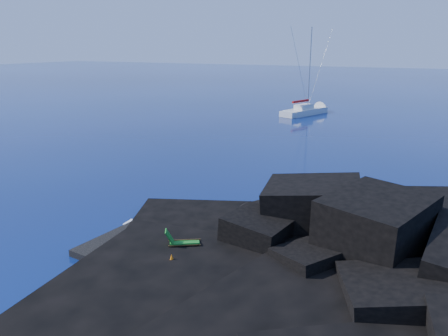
{
  "coord_description": "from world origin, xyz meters",
  "views": [
    {
      "loc": [
        15.68,
        -16.1,
        10.12
      ],
      "look_at": [
        2.74,
        9.53,
        2.0
      ],
      "focal_mm": 35.0,
      "sensor_mm": 36.0,
      "label": 1
    }
  ],
  "objects": [
    {
      "name": "sailboat",
      "position": [
        -2.86,
        47.88,
        0.0
      ],
      "size": [
        6.47,
        12.27,
        12.71
      ],
      "primitive_type": null,
      "rotation": [
        0.0,
        0.0,
        -0.34
      ],
      "color": "silver",
      "rests_on": "ground"
    },
    {
      "name": "surf_foam",
      "position": [
        5.0,
        5.0,
        0.0
      ],
      "size": [
        10.0,
        8.0,
        0.06
      ],
      "primitive_type": null,
      "color": "white",
      "rests_on": "ground"
    },
    {
      "name": "headland",
      "position": [
        13.0,
        3.0,
        0.0
      ],
      "size": [
        24.0,
        24.0,
        3.6
      ],
      "primitive_type": null,
      "color": "black",
      "rests_on": "ground"
    },
    {
      "name": "deck_chair",
      "position": [
        5.04,
        0.64,
        0.92
      ],
      "size": [
        1.79,
        1.5,
        1.14
      ],
      "primitive_type": null,
      "rotation": [
        0.0,
        0.0,
        0.56
      ],
      "color": "#186C1E",
      "rests_on": "beach"
    },
    {
      "name": "ground",
      "position": [
        0.0,
        0.0,
        0.0
      ],
      "size": [
        400.0,
        400.0,
        0.0
      ],
      "primitive_type": "plane",
      "color": "#030E33",
      "rests_on": "ground"
    },
    {
      "name": "marker_cone",
      "position": [
        5.35,
        -0.99,
        0.62
      ],
      "size": [
        0.46,
        0.46,
        0.54
      ],
      "primitive_type": "cone",
      "rotation": [
        0.0,
        0.0,
        -0.41
      ],
      "color": "orange",
      "rests_on": "beach"
    },
    {
      "name": "beach",
      "position": [
        4.5,
        0.5,
        0.0
      ],
      "size": [
        9.08,
        6.86,
        0.7
      ],
      "primitive_type": "cube",
      "rotation": [
        0.0,
        0.0,
        -0.1
      ],
      "color": "black",
      "rests_on": "ground"
    },
    {
      "name": "sunbather",
      "position": [
        3.45,
        2.11,
        0.51
      ],
      "size": [
        1.64,
        0.63,
        0.21
      ],
      "primitive_type": null,
      "rotation": [
        0.0,
        0.0,
        0.15
      ],
      "color": "#E8A179",
      "rests_on": "towel"
    },
    {
      "name": "towel",
      "position": [
        3.45,
        2.11,
        0.38
      ],
      "size": [
        2.07,
        1.21,
        0.05
      ],
      "primitive_type": "cube",
      "rotation": [
        0.0,
        0.0,
        0.15
      ],
      "color": "white",
      "rests_on": "beach"
    }
  ]
}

